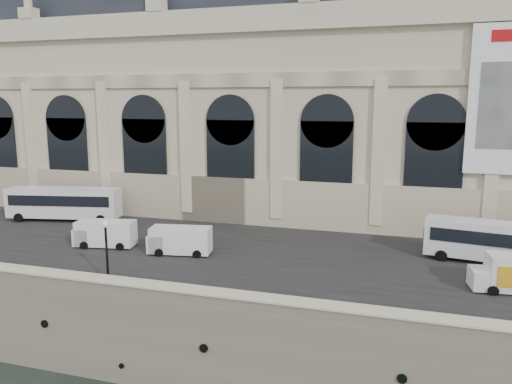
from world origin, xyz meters
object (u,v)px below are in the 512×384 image
Objects in this scene: bus_left at (64,203)px; bus_right at (501,242)px; van_b at (177,240)px; van_c at (102,234)px; lamp_right at (107,253)px.

bus_right is at bearing -3.41° from bus_left.
bus_right is at bearing 10.71° from van_b.
van_c is (-33.29, -4.88, -0.69)m from bus_right.
bus_right is 26.40m from van_b.
van_c is at bearing 125.87° from lamp_right.
lamp_right is (15.55, -15.41, 0.29)m from bus_left.
van_b is (17.14, -7.47, -0.82)m from bus_left.
bus_right is 2.53× the size of lamp_right.
lamp_right reaches higher than bus_right.
lamp_right is at bearing -44.75° from bus_left.
lamp_right is at bearing -101.36° from van_b.
bus_right is at bearing 8.34° from van_c.
van_c is at bearing 179.79° from van_b.
van_b is 7.36m from van_c.
bus_left is 43.15m from bus_right.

